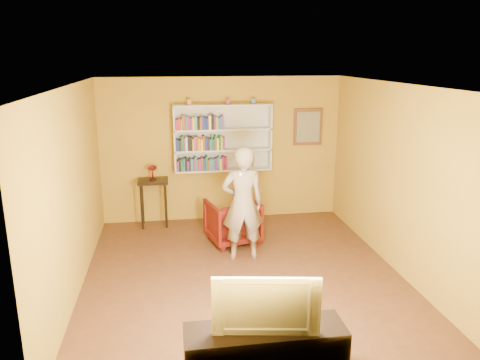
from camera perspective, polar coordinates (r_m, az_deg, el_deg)
The scene contains 16 objects.
room_shell at distance 6.52m, azimuth 0.38°, elevation -3.43°, with size 5.30×5.80×2.88m.
bookshelf at distance 8.70m, azimuth -2.15°, elevation 5.19°, with size 1.80×0.29×1.23m.
books_row_lower at distance 8.65m, azimuth -4.63°, elevation 1.96°, with size 0.92×0.19×0.27m.
books_row_middle at distance 8.57m, azimuth -4.85°, elevation 4.45°, with size 0.89×0.19×0.27m.
books_row_upper at distance 8.51m, azimuth -4.85°, elevation 6.94°, with size 0.87×0.19×0.27m.
ornament_left at distance 8.50m, azimuth -6.21°, elevation 9.43°, with size 0.07×0.07×0.10m, color #CB693A.
ornament_centre at distance 8.56m, azimuth -1.46°, elevation 9.57°, with size 0.07×0.07×0.10m, color #8A2E42.
ornament_right at distance 8.64m, azimuth 1.62°, elevation 9.61°, with size 0.07×0.07×0.10m, color slate.
framed_painting at distance 9.06m, azimuth 8.28°, elevation 6.43°, with size 0.55×0.05×0.70m.
console_table at distance 8.68m, azimuth -10.52°, elevation -0.91°, with size 0.54×0.41×0.89m.
ruby_lustre at distance 8.60m, azimuth -10.63°, elevation 1.31°, with size 0.17×0.17×0.27m.
armchair at distance 7.90m, azimuth -0.90°, elevation -5.04°, with size 0.79×0.81×0.74m, color #440504.
person at distance 7.12m, azimuth 0.33°, elevation -2.91°, with size 0.65×0.43×1.78m, color #7E6D5C.
game_remote at distance 6.58m, azimuth -0.03°, elevation 0.85°, with size 0.04×0.15×0.04m, color white.
tv_cabinet at distance 4.84m, azimuth 3.05°, elevation -20.38°, with size 1.55×0.47×0.56m, color black.
television at distance 4.54m, azimuth 3.15°, elevation -14.53°, with size 1.00×0.13×0.58m, color black.
Camera 1 is at (-0.99, -6.10, 3.08)m, focal length 35.00 mm.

